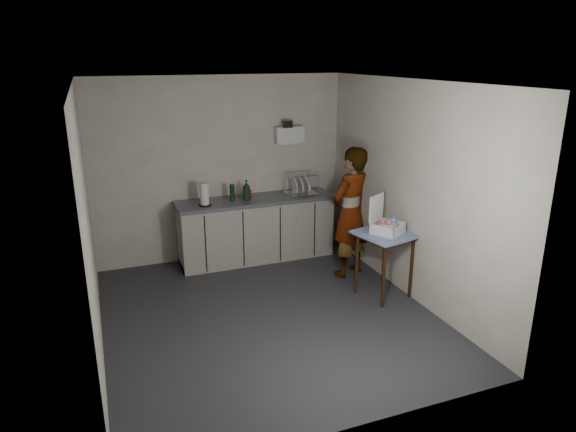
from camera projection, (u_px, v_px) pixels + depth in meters
name	position (u px, v px, depth m)	size (l,w,h in m)	color
ground	(268.00, 315.00, 5.89)	(4.00, 4.00, 0.00)	#2B2C31
wall_back	(222.00, 169.00, 7.27)	(3.60, 0.02, 2.60)	beige
wall_right	(409.00, 191.00, 6.11)	(0.02, 4.00, 2.60)	beige
wall_left	(89.00, 226.00, 4.88)	(0.02, 4.00, 2.60)	beige
ceiling	(265.00, 82.00, 5.11)	(3.60, 4.00, 0.01)	white
kitchen_counter	(256.00, 230.00, 7.41)	(2.24, 0.62, 0.91)	black
wall_shelf	(289.00, 135.00, 7.41)	(0.42, 0.18, 0.37)	white
side_table	(385.00, 241.00, 6.18)	(0.76, 0.76, 0.82)	#351A0C
standing_man	(350.00, 213.00, 6.75)	(0.64, 0.42, 1.74)	#B2A593
soap_bottle	(246.00, 190.00, 7.12)	(0.11, 0.11, 0.29)	black
soda_can	(249.00, 194.00, 7.22)	(0.07, 0.07, 0.13)	red
dark_bottle	(232.00, 193.00, 7.10)	(0.07, 0.07, 0.24)	black
paper_towel	(204.00, 195.00, 6.89)	(0.18, 0.18, 0.31)	black
dish_rack	(301.00, 190.00, 7.45)	(0.45, 0.34, 0.31)	silver
bakery_box	(386.00, 225.00, 6.12)	(0.44, 0.45, 0.45)	white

